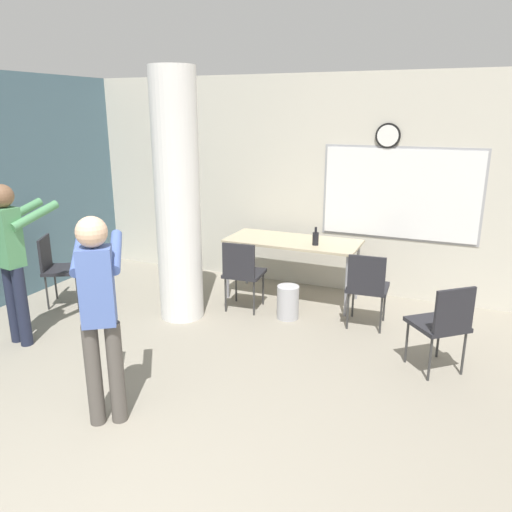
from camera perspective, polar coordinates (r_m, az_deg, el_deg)
The scene contains 11 objects.
wall_back at distance 6.70m, azimuth 8.12°, elevation 8.04°, with size 8.00×0.15×2.80m.
support_pillar at distance 5.65m, azimuth -8.96°, elevation 6.48°, with size 0.50×0.50×2.80m.
folding_table at distance 6.29m, azimuth 4.23°, elevation 1.36°, with size 1.66×0.73×0.78m.
bottle_on_table at distance 6.06m, azimuth 6.82°, elevation 2.04°, with size 0.08×0.08×0.22m.
waste_bin at distance 5.85m, azimuth 3.67°, elevation -5.28°, with size 0.26×0.26×0.39m.
chair_by_left_wall at distance 6.62m, azimuth -21.74°, elevation -0.97°, with size 0.60×0.60×0.87m.
chair_mid_room at distance 4.86m, azimuth 20.56°, elevation -7.01°, with size 0.62×0.62×0.87m.
chair_table_left at distance 5.96m, azimuth -1.55°, elevation -1.64°, with size 0.47×0.47×0.87m.
chair_table_right at distance 5.62m, azimuth 12.60°, elevation -3.18°, with size 0.46×0.46×0.87m.
person_watching_back at distance 5.56m, azimuth -26.09°, elevation 0.38°, with size 0.44×0.64×1.67m.
person_playing_front at distance 3.87m, azimuth -17.52°, elevation -5.40°, with size 0.59×0.65×1.64m.
Camera 1 is at (1.73, -1.35, 2.35)m, focal length 35.00 mm.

